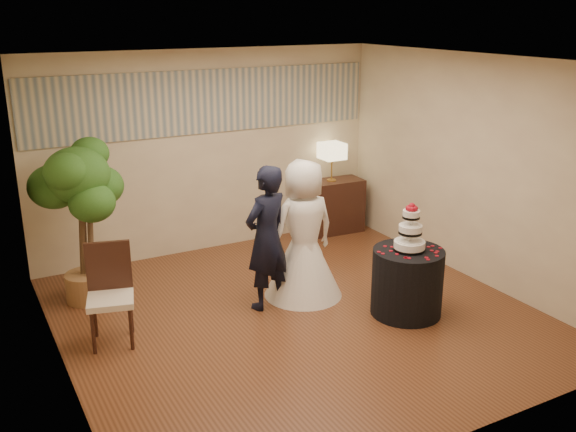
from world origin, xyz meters
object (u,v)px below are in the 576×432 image
groom (267,238)px  console (331,207)px  ficus_tree (82,222)px  table_lamp (332,162)px  cake_table (407,282)px  wedding_cake (411,227)px  side_chair (110,297)px  bride (304,229)px

groom → console: groom is taller
ficus_tree → table_lamp: bearing=10.1°
cake_table → console: size_ratio=0.81×
cake_table → wedding_cake: size_ratio=1.45×
table_lamp → groom: bearing=-137.7°
table_lamp → side_chair: (-3.82, -1.87, -0.59)m
console → ficus_tree: bearing=-166.8°
console → side_chair: side_chair is taller
cake_table → side_chair: side_chair is taller
console → groom: bearing=-134.6°
groom → ficus_tree: ficus_tree is taller
groom → table_lamp: size_ratio=2.89×
groom → bride: (0.52, 0.06, -0.00)m
bride → cake_table: bearing=125.7°
cake_table → console: (0.74, 2.77, 0.03)m
bride → wedding_cake: 1.27m
console → wedding_cake: bearing=-101.9°
side_chair → console: bearing=41.2°
cake_table → table_lamp: size_ratio=1.37×
cake_table → bride: bearing=128.2°
ficus_tree → wedding_cake: bearing=-34.2°
table_lamp → console: bearing=0.0°
groom → bride: size_ratio=1.00×
bride → cake_table: 1.33m
bride → table_lamp: bride is taller
bride → console: size_ratio=1.70×
console → table_lamp: 0.70m
side_chair → groom: bearing=15.8°
table_lamp → wedding_cake: bearing=-104.9°
table_lamp → side_chair: bearing=-153.9°
wedding_cake → ficus_tree: bearing=145.8°
bride → cake_table: (0.77, -0.99, -0.45)m
groom → ficus_tree: size_ratio=0.86×
bride → cake_table: bride is taller
groom → wedding_cake: groom is taller
wedding_cake → console: size_ratio=0.56×
table_lamp → side_chair: 4.29m
wedding_cake → table_lamp: table_lamp is taller
ficus_tree → side_chair: size_ratio=1.87×
cake_table → side_chair: 3.21m
ficus_tree → side_chair: 1.27m
cake_table → wedding_cake: 0.65m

